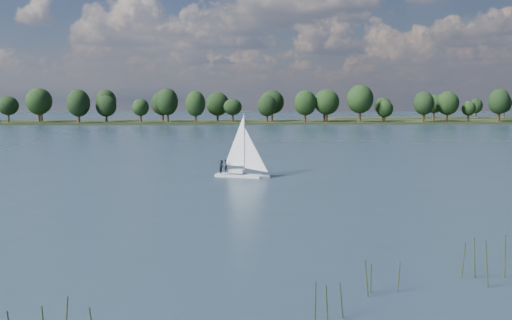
{
  "coord_description": "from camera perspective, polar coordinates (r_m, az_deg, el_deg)",
  "views": [
    {
      "loc": [
        -0.41,
        -34.45,
        9.64
      ],
      "look_at": [
        2.46,
        33.41,
        2.5
      ],
      "focal_mm": 40.0,
      "sensor_mm": 36.0,
      "label": 1
    }
  ],
  "objects": [
    {
      "name": "ground",
      "position": [
        134.79,
        -2.24,
        1.9
      ],
      "size": [
        700.0,
        700.0,
        0.0
      ],
      "primitive_type": "plane",
      "color": "#233342",
      "rests_on": "ground"
    },
    {
      "name": "sailboat",
      "position": [
        71.64,
        -1.69,
        0.16
      ],
      "size": [
        6.62,
        3.88,
        8.42
      ],
      "rotation": [
        0.0,
        0.0,
        -0.35
      ],
      "color": "silver",
      "rests_on": "ground"
    },
    {
      "name": "treeline",
      "position": [
        242.37,
        -4.46,
        5.6
      ],
      "size": [
        562.43,
        73.86,
        18.93
      ],
      "color": "black",
      "rests_on": "ground"
    },
    {
      "name": "reeds",
      "position": [
        27.02,
        4.49,
        -13.01
      ],
      "size": [
        58.08,
        10.17,
        2.32
      ],
      "color": "#283316",
      "rests_on": "ground"
    },
    {
      "name": "far_shore",
      "position": [
        246.64,
        -2.33,
        3.76
      ],
      "size": [
        660.0,
        40.0,
        1.5
      ],
      "primitive_type": "cube",
      "color": "black",
      "rests_on": "ground"
    }
  ]
}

